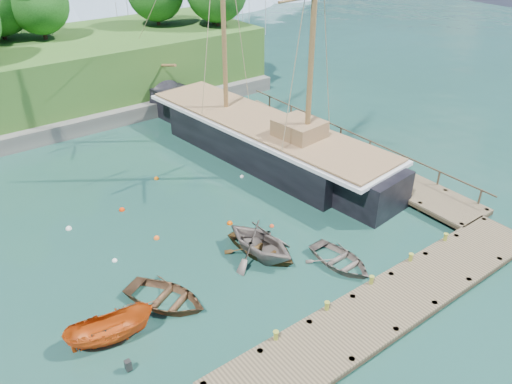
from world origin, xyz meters
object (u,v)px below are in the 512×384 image
rowboat_3 (340,264)px  motorboat_orange (112,340)px  rowboat_1 (260,256)px  rowboat_0 (166,303)px  schooner (264,142)px  rowboat_2 (262,253)px  cabin_boat_white (366,191)px

rowboat_3 → motorboat_orange: motorboat_orange is taller
rowboat_1 → motorboat_orange: 8.94m
rowboat_0 → rowboat_1: (5.85, 0.21, 0.00)m
rowboat_1 → rowboat_3: 4.36m
motorboat_orange → schooner: 19.63m
rowboat_0 → rowboat_3: bearing=-46.7°
rowboat_2 → motorboat_orange: 9.27m
motorboat_orange → cabin_boat_white: cabin_boat_white is taller
rowboat_3 → rowboat_1: bearing=131.1°
motorboat_orange → rowboat_3: bearing=-88.1°
motorboat_orange → schooner: (16.54, 10.51, 1.21)m
cabin_boat_white → schooner: 8.62m
rowboat_3 → schooner: bearing=67.3°
rowboat_2 → rowboat_3: size_ratio=1.14×
rowboat_1 → rowboat_3: size_ratio=1.14×
rowboat_2 → schooner: bearing=42.8°
rowboat_0 → schooner: schooner is taller
rowboat_0 → rowboat_1: 5.86m
rowboat_2 → rowboat_3: 4.27m
rowboat_0 → schooner: 16.73m
motorboat_orange → cabin_boat_white: 19.08m
rowboat_3 → motorboat_orange: size_ratio=0.98×
rowboat_3 → rowboat_2: bearing=126.6°
schooner → motorboat_orange: bearing=-153.8°
rowboat_2 → cabin_boat_white: bearing=-2.1°
schooner → rowboat_3: bearing=-116.2°
rowboat_3 → cabin_boat_white: size_ratio=0.78×
rowboat_2 → motorboat_orange: (-9.21, -1.06, 0.00)m
rowboat_1 → schooner: 12.33m
motorboat_orange → schooner: schooner is taller
motorboat_orange → schooner: bearing=-45.1°
rowboat_1 → rowboat_3: rowboat_1 is taller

